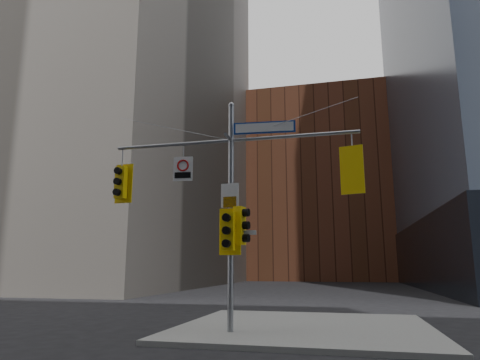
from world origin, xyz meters
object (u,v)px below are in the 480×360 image
at_px(traffic_light_west_arm, 121,183).
at_px(street_sign_blade, 264,128).
at_px(regulatory_sign_arm, 183,168).
at_px(traffic_light_pole_side, 241,226).
at_px(traffic_light_pole_front, 228,231).
at_px(traffic_light_east_arm, 353,171).
at_px(signal_assembly, 231,189).

xyz_separation_m(traffic_light_west_arm, street_sign_blade, (4.92, -0.01, 1.55)).
height_order(traffic_light_west_arm, regulatory_sign_arm, regulatory_sign_arm).
relative_size(traffic_light_pole_side, traffic_light_pole_front, 0.82).
relative_size(traffic_light_west_arm, traffic_light_pole_front, 0.94).
relative_size(traffic_light_west_arm, traffic_light_east_arm, 0.93).
bearing_deg(traffic_light_pole_front, signal_assembly, 90.66).
height_order(signal_assembly, traffic_light_east_arm, signal_assembly).
height_order(traffic_light_pole_front, street_sign_blade, street_sign_blade).
relative_size(traffic_light_pole_front, street_sign_blade, 0.73).
distance_m(traffic_light_west_arm, traffic_light_east_arm, 7.57).
xyz_separation_m(traffic_light_east_arm, street_sign_blade, (-2.65, 0.00, 1.55)).
xyz_separation_m(traffic_light_pole_front, street_sign_blade, (1.09, 0.27, 3.27)).
bearing_deg(traffic_light_pole_side, traffic_light_east_arm, -78.55).
distance_m(traffic_light_east_arm, regulatory_sign_arm, 5.37).
height_order(traffic_light_east_arm, traffic_light_pole_side, traffic_light_east_arm).
relative_size(traffic_light_east_arm, street_sign_blade, 0.73).
bearing_deg(traffic_light_pole_side, traffic_light_pole_front, 140.17).
height_order(traffic_light_east_arm, traffic_light_pole_front, traffic_light_east_arm).
xyz_separation_m(signal_assembly, traffic_light_west_arm, (-3.83, 0.01, 0.38)).
bearing_deg(traffic_light_east_arm, signal_assembly, 13.21).
bearing_deg(street_sign_blade, regulatory_sign_arm, 175.36).
distance_m(traffic_light_west_arm, regulatory_sign_arm, 2.25).
bearing_deg(traffic_light_pole_front, traffic_light_pole_side, 39.41).
height_order(traffic_light_west_arm, traffic_light_pole_front, traffic_light_west_arm).
distance_m(street_sign_blade, regulatory_sign_arm, 2.94).
height_order(traffic_light_pole_side, street_sign_blade, street_sign_blade).
bearing_deg(traffic_light_west_arm, regulatory_sign_arm, 3.25).
relative_size(signal_assembly, traffic_light_west_arm, 5.97).
bearing_deg(traffic_light_pole_front, traffic_light_east_arm, 4.71).
bearing_deg(traffic_light_west_arm, traffic_light_pole_side, 3.90).
bearing_deg(signal_assembly, street_sign_blade, 0.18).
relative_size(traffic_light_east_arm, traffic_light_pole_side, 1.23).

